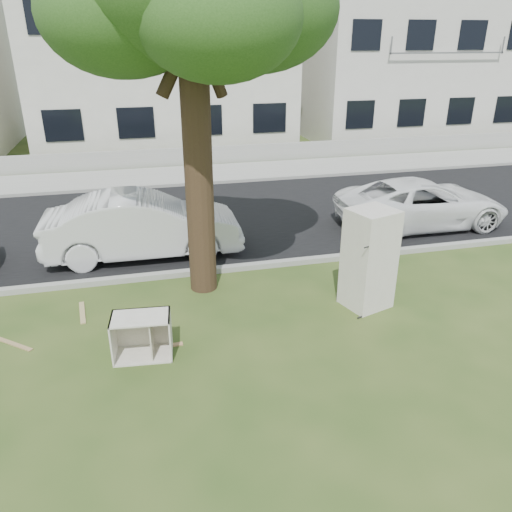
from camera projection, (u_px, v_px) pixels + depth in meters
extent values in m
plane|color=#2B4318|center=(241.00, 331.00, 8.76)|extent=(120.00, 120.00, 0.00)
cube|color=black|center=(197.00, 219.00, 14.10)|extent=(120.00, 7.00, 0.01)
cube|color=gray|center=(218.00, 272.00, 10.94)|extent=(120.00, 0.18, 0.12)
cube|color=gray|center=(184.00, 186.00, 17.26)|extent=(120.00, 0.18, 0.12)
cube|color=gray|center=(179.00, 175.00, 18.55)|extent=(120.00, 2.80, 0.01)
cube|color=gray|center=(175.00, 157.00, 19.83)|extent=(120.00, 0.15, 0.70)
cylinder|color=black|center=(198.00, 163.00, 9.23)|extent=(0.54, 0.54, 5.20)
cube|color=silver|center=(161.00, 64.00, 22.88)|extent=(11.00, 8.00, 7.20)
cube|color=silver|center=(397.00, 67.00, 25.59)|extent=(10.00, 8.00, 6.60)
cube|color=silver|center=(369.00, 259.00, 9.25)|extent=(0.97, 0.94, 1.91)
cube|color=beige|center=(142.00, 336.00, 7.95)|extent=(0.97, 0.66, 0.72)
cube|color=#AE8154|center=(149.00, 349.00, 8.23)|extent=(1.12, 0.15, 0.02)
cube|color=#967A4E|center=(14.00, 344.00, 8.36)|extent=(0.67, 0.58, 0.02)
cube|color=tan|center=(82.00, 313.00, 9.31)|extent=(0.18, 0.84, 0.02)
imported|color=silver|center=(143.00, 225.00, 11.53)|extent=(4.51, 1.64, 1.48)
imported|color=white|center=(422.00, 203.00, 13.41)|extent=(4.59, 2.16, 1.27)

